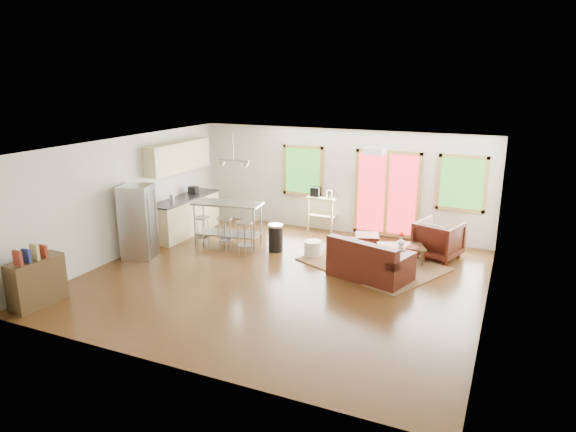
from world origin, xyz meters
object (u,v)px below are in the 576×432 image
at_px(ottoman, 367,242).
at_px(coffee_table, 401,248).
at_px(rug, 373,264).
at_px(island, 228,216).
at_px(refrigerator, 139,222).
at_px(kitchen_cart, 322,201).
at_px(armchair, 439,238).
at_px(loveseat, 369,263).

bearing_deg(ottoman, coffee_table, -32.10).
bearing_deg(ottoman, rug, -66.74).
distance_m(ottoman, island, 3.28).
relative_size(coffee_table, ottoman, 2.09).
bearing_deg(refrigerator, coffee_table, 2.77).
bearing_deg(island, kitchen_cart, 50.31).
height_order(armchair, refrigerator, refrigerator).
height_order(rug, refrigerator, refrigerator).
distance_m(ottoman, kitchen_cart, 1.86).
xyz_separation_m(armchair, ottoman, (-1.56, -0.13, -0.27)).
bearing_deg(rug, ottoman, 113.26).
height_order(refrigerator, island, refrigerator).
xyz_separation_m(rug, coffee_table, (0.51, 0.35, 0.32)).
bearing_deg(coffee_table, loveseat, -109.28).
height_order(loveseat, island, island).
bearing_deg(refrigerator, rug, 1.11).
relative_size(coffee_table, armchair, 1.23).
distance_m(loveseat, ottoman, 1.75).
distance_m(loveseat, kitchen_cart, 3.34).
relative_size(loveseat, kitchen_cart, 1.52).
bearing_deg(coffee_table, rug, -145.81).
distance_m(loveseat, coffee_table, 1.17).
bearing_deg(kitchen_cart, coffee_table, -32.85).
bearing_deg(kitchen_cart, armchair, -15.49).
bearing_deg(armchair, island, 31.20).
height_order(coffee_table, island, island).
relative_size(rug, coffee_table, 2.40).
xyz_separation_m(coffee_table, kitchen_cart, (-2.38, 1.53, 0.44)).
bearing_deg(loveseat, coffee_table, 87.49).
bearing_deg(kitchen_cart, ottoman, -33.30).
height_order(rug, ottoman, ottoman).
bearing_deg(kitchen_cart, refrigerator, -129.74).
xyz_separation_m(coffee_table, island, (-3.99, -0.41, 0.37)).
xyz_separation_m(loveseat, ottoman, (-0.51, 1.67, -0.15)).
height_order(loveseat, coffee_table, loveseat).
bearing_deg(island, rug, 1.01).
distance_m(coffee_table, armchair, 0.96).
bearing_deg(rug, armchair, 41.63).
xyz_separation_m(coffee_table, ottoman, (-0.90, 0.56, -0.15)).
relative_size(coffee_table, island, 0.65).
bearing_deg(loveseat, ottoman, 123.87).
height_order(rug, kitchen_cart, kitchen_cart).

